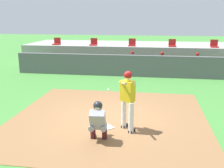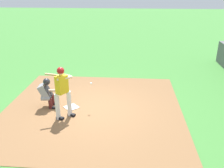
{
  "view_description": "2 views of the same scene",
  "coord_description": "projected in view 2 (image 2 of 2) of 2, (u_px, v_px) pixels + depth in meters",
  "views": [
    {
      "loc": [
        1.36,
        -8.09,
        3.29
      ],
      "look_at": [
        0.0,
        0.7,
        1.0
      ],
      "focal_mm": 42.14,
      "sensor_mm": 36.0,
      "label": 1
    },
    {
      "loc": [
        7.76,
        1.34,
        4.21
      ],
      "look_at": [
        0.0,
        0.7,
        1.0
      ],
      "focal_mm": 38.83,
      "sensor_mm": 36.0,
      "label": 2
    }
  ],
  "objects": [
    {
      "name": "home_plate",
      "position": [
        71.0,
        107.0,
        8.91
      ],
      "size": [
        0.62,
        0.62,
        0.02
      ],
      "primitive_type": "cube",
      "rotation": [
        0.0,
        0.0,
        0.79
      ],
      "color": "white",
      "rests_on": "dirt_infield"
    },
    {
      "name": "ground_plane",
      "position": [
        93.0,
        109.0,
        8.86
      ],
      "size": [
        80.0,
        80.0,
        0.0
      ],
      "primitive_type": "plane",
      "color": "#428438"
    },
    {
      "name": "batter_at_plate",
      "position": [
        62.0,
        90.0,
        7.89
      ],
      "size": [
        0.54,
        0.91,
        1.8
      ],
      "color": "silver",
      "rests_on": "ground"
    },
    {
      "name": "catcher_crouched",
      "position": [
        48.0,
        92.0,
        8.77
      ],
      "size": [
        0.51,
        1.98,
        1.13
      ],
      "color": "gray",
      "rests_on": "ground"
    },
    {
      "name": "dirt_infield",
      "position": [
        93.0,
        108.0,
        8.85
      ],
      "size": [
        6.4,
        6.4,
        0.01
      ],
      "primitive_type": "cube",
      "color": "olive",
      "rests_on": "ground"
    }
  ]
}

